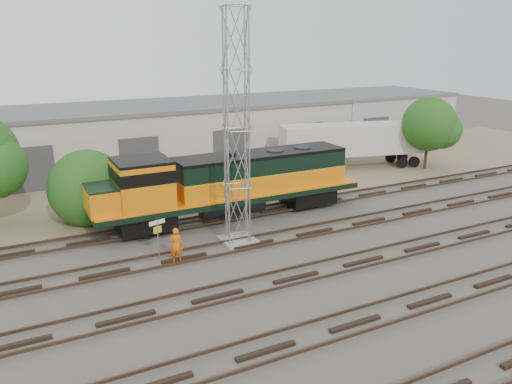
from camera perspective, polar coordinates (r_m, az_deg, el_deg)
name	(u,v)px	position (r m, az deg, el deg)	size (l,w,h in m)	color
ground	(329,242)	(28.32, 8.38, -5.69)	(140.00, 140.00, 0.00)	#47423A
dirt_strip	(223,178)	(40.78, -3.76, 1.57)	(80.00, 16.00, 0.02)	#726047
tracks	(363,261)	(26.12, 12.18, -7.73)	(80.00, 20.40, 0.28)	black
warehouse	(190,131)	(47.48, -7.61, 6.93)	(58.40, 10.40, 5.30)	beige
locomotive	(228,183)	(30.83, -3.28, 1.06)	(17.29, 3.03, 4.15)	black
signal_tower	(237,135)	(26.34, -2.22, 6.58)	(1.84, 1.84, 12.46)	gray
sign_post	(158,232)	(25.84, -11.18, -4.47)	(0.87, 0.27, 2.17)	gray
worker	(176,245)	(25.56, -9.12, -6.02)	(0.68, 0.45, 1.87)	#FB570D
semi_trailer	(355,140)	(44.55, 11.29, 5.81)	(12.84, 5.54, 3.88)	silver
dumpster_blue	(395,146)	(51.75, 15.61, 5.13)	(1.60, 1.50, 1.50)	navy
dumpster_red	(371,143)	(52.77, 13.05, 5.49)	(1.50, 1.40, 1.40)	maroon
tree_mid	(93,191)	(32.13, -18.14, 0.15)	(5.03, 4.79, 4.79)	#382619
tree_east	(432,126)	(45.61, 19.52, 7.16)	(4.84, 4.61, 6.23)	#382619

